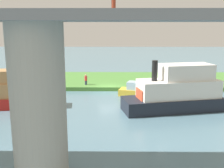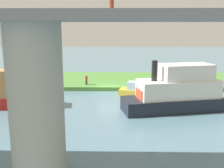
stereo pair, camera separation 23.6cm
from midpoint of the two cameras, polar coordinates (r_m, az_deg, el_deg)
name	(u,v)px [view 2 (the right image)]	position (r m, az deg, el deg)	size (l,w,h in m)	color
ground_plane	(109,91)	(34.31, -0.48, -1.54)	(160.00, 160.00, 0.00)	slate
grassy_bank	(110,80)	(40.12, -0.24, 0.80)	(80.00, 12.00, 0.50)	#4C8438
bridge_pylon	(36,101)	(14.88, -15.26, -3.50)	(2.91, 2.91, 8.27)	#9E998E
bridge_span	(31,11)	(14.41, -16.27, 14.59)	(55.80, 4.30, 3.25)	slate
person_on_bank	(86,79)	(35.87, -5.26, 0.96)	(0.50, 0.50, 1.39)	#2D334C
mooring_post	(184,83)	(36.13, 15.10, 0.21)	(0.20, 0.20, 0.82)	brown
houseboat_blue	(7,92)	(29.34, -21.06, -1.57)	(8.44, 3.77, 4.17)	red
skiff_small	(176,92)	(26.93, 13.62, -1.63)	(10.15, 5.20, 4.95)	#1E232D
motorboat_red	(140,91)	(31.93, 6.10, -1.51)	(5.40, 3.23, 1.70)	gold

